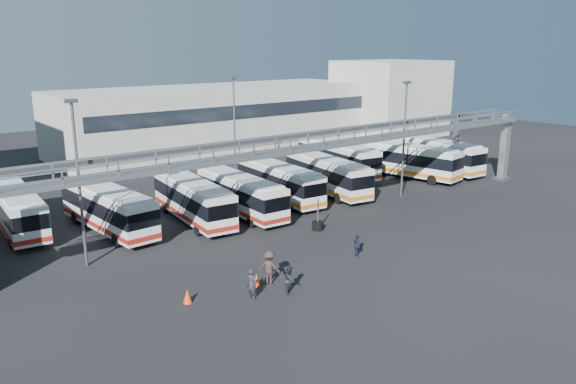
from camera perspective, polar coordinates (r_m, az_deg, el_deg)
ground at (r=38.63m, az=7.61°, el=-5.41°), size 140.00×140.00×0.00m
gantry at (r=41.32m, az=2.04°, el=3.96°), size 51.40×5.15×7.10m
warehouse at (r=74.37m, az=-6.96°, el=7.49°), size 42.00×14.00×8.00m
building_right at (r=86.29m, az=10.30°, el=9.35°), size 14.00×12.00×11.00m
light_pole_left at (r=35.47m, az=-20.53°, el=1.60°), size 0.70×0.35×10.21m
light_pole_mid at (r=50.48m, az=11.73°, el=5.88°), size 0.70×0.35×10.21m
light_pole_back at (r=56.48m, az=-5.47°, el=7.03°), size 0.70×0.35×10.21m
bus_1 at (r=44.95m, az=-25.85°, el=-1.56°), size 3.00×10.53×3.16m
bus_2 at (r=42.60m, az=-17.83°, el=-1.53°), size 3.28×10.93×3.27m
bus_3 at (r=43.58m, az=-9.62°, el=-0.70°), size 3.57×10.81×3.22m
bus_4 at (r=44.83m, az=-4.83°, el=-0.16°), size 2.86×10.48×3.15m
bus_5 at (r=48.71m, az=-0.86°, el=1.12°), size 3.25×10.65×3.19m
bus_6 at (r=51.32m, az=4.01°, el=1.85°), size 4.10×11.07×3.28m
bus_7 at (r=58.58m, az=5.04°, el=3.55°), size 4.25×11.70×3.48m
bus_8 at (r=58.60m, az=11.97°, el=3.25°), size 4.48×11.50×3.41m
bus_9 at (r=62.20m, az=14.72°, el=3.75°), size 3.41×11.43×3.43m
pedestrian_a at (r=30.44m, az=-3.70°, el=-9.26°), size 0.59×0.72×1.70m
pedestrian_b at (r=30.99m, az=0.18°, el=-8.91°), size 0.95×0.97×1.57m
pedestrian_c at (r=32.12m, az=-1.89°, el=-7.65°), size 1.33×1.46×1.97m
pedestrian_d at (r=36.37m, az=7.01°, el=-5.41°), size 0.71×0.96×1.52m
cone_left at (r=30.53m, az=-10.17°, el=-10.36°), size 0.56×0.56×0.77m
cone_right at (r=32.08m, az=-3.21°, el=-8.91°), size 0.60×0.60×0.72m
tire_stack at (r=41.35m, az=3.04°, el=-3.35°), size 0.83×0.83×2.37m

